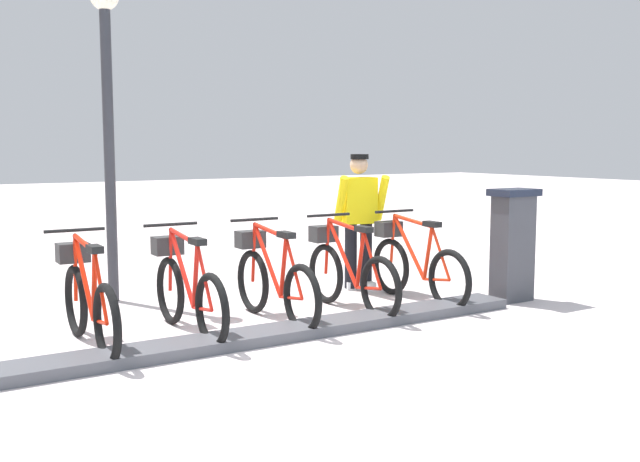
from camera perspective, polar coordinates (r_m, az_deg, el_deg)
ground_plane at (r=6.95m, az=-3.05°, el=-8.18°), size 60.00×60.00×0.00m
dock_rail_base at (r=6.93m, az=-3.06°, el=-7.78°), size 0.44×5.39×0.10m
payment_kiosk at (r=8.72m, az=14.52°, el=-0.89°), size 0.36×0.52×1.28m
bike_docked_0 at (r=8.53m, az=7.25°, el=-2.51°), size 1.72×0.54×1.02m
bike_docked_1 at (r=7.98m, az=2.14°, el=-3.09°), size 1.72×0.54×1.02m
bike_docked_2 at (r=7.51m, az=-3.66°, el=-3.71°), size 1.72×0.54×1.02m
bike_docked_3 at (r=7.13m, az=-10.18°, el=-4.36°), size 1.72×0.54×1.02m
bike_docked_4 at (r=6.84m, az=-17.34°, el=-5.02°), size 1.72×0.54×1.02m
worker_near_rack at (r=9.11m, az=3.00°, el=1.15°), size 0.56×0.68×1.66m
lamp_post at (r=8.70m, az=-15.97°, el=10.23°), size 0.32×0.32×3.55m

